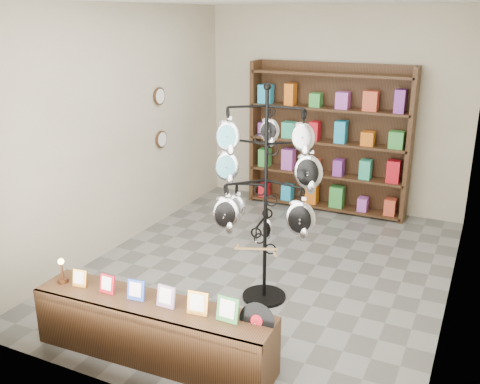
{
  "coord_description": "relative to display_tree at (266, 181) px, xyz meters",
  "views": [
    {
      "loc": [
        2.18,
        -5.33,
        2.86
      ],
      "look_at": [
        0.11,
        -1.0,
        1.26
      ],
      "focal_mm": 40.0,
      "sensor_mm": 36.0,
      "label": 1
    }
  ],
  "objects": [
    {
      "name": "display_tree",
      "position": [
        0.0,
        0.0,
        0.0
      ],
      "size": [
        1.19,
        1.18,
        2.26
      ],
      "rotation": [
        0.0,
        0.0,
        0.3
      ],
      "color": "black",
      "rests_on": "ground"
    },
    {
      "name": "ground",
      "position": [
        -0.24,
        0.68,
        -1.3
      ],
      "size": [
        5.0,
        5.0,
        0.0
      ],
      "primitive_type": "plane",
      "color": "slate",
      "rests_on": "ground"
    },
    {
      "name": "room_envelope",
      "position": [
        -0.24,
        0.68,
        0.55
      ],
      "size": [
        5.0,
        5.0,
        5.0
      ],
      "color": "#BEB299",
      "rests_on": "ground"
    },
    {
      "name": "front_shelf",
      "position": [
        -0.46,
        -1.36,
        -1.03
      ],
      "size": [
        2.2,
        0.53,
        0.77
      ],
      "rotation": [
        0.0,
        0.0,
        0.04
      ],
      "color": "black",
      "rests_on": "ground"
    },
    {
      "name": "wall_clocks",
      "position": [
        -2.21,
        1.48,
        0.2
      ],
      "size": [
        0.03,
        0.24,
        0.84
      ],
      "color": "black",
      "rests_on": "ground"
    },
    {
      "name": "back_shelving",
      "position": [
        -0.24,
        2.97,
        -0.27
      ],
      "size": [
        2.42,
        0.36,
        2.2
      ],
      "color": "black",
      "rests_on": "ground"
    }
  ]
}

